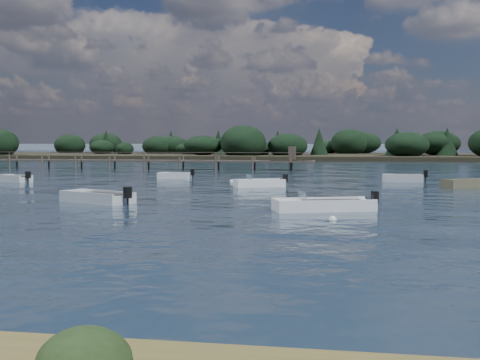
% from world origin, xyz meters
% --- Properties ---
extents(ground, '(400.00, 400.00, 0.00)m').
position_xyz_m(ground, '(0.00, 60.00, 0.00)').
color(ground, '#142230').
rests_on(ground, ground).
extents(tender_far_white, '(3.23, 1.33, 1.09)m').
position_xyz_m(tender_far_white, '(-4.73, 30.47, 0.15)').
color(tender_far_white, white).
rests_on(tender_far_white, ground).
extents(dinghy_mid_white_a, '(4.99, 3.12, 1.15)m').
position_xyz_m(dinghy_mid_white_a, '(8.81, 8.03, 0.15)').
color(dinghy_mid_white_a, white).
rests_on(dinghy_mid_white_a, ground).
extents(dinghy_extra_a, '(3.81, 2.70, 1.17)m').
position_xyz_m(dinghy_extra_a, '(3.87, 22.07, 0.16)').
color(dinghy_extra_a, white).
rests_on(dinghy_extra_a, ground).
extents(dinghy_mid_grey, '(4.55, 3.38, 1.17)m').
position_xyz_m(dinghy_mid_grey, '(-3.06, 9.84, 0.16)').
color(dinghy_mid_grey, '#B6BCBE').
rests_on(dinghy_mid_grey, ground).
extents(tender_far_grey, '(3.47, 2.46, 1.12)m').
position_xyz_m(tender_far_grey, '(-16.26, 24.33, 0.16)').
color(tender_far_grey, '#B6BCBE').
rests_on(tender_far_grey, ground).
extents(tender_far_grey_b, '(3.49, 1.25, 1.20)m').
position_xyz_m(tender_far_grey_b, '(14.42, 29.79, 0.17)').
color(tender_far_grey_b, '#B6BCBE').
rests_on(tender_far_grey_b, ground).
extents(dinghy_extra_b, '(4.18, 3.31, 1.21)m').
position_xyz_m(dinghy_extra_b, '(18.38, 23.96, 0.17)').
color(dinghy_extra_b, brown).
rests_on(dinghy_extra_b, ground).
extents(buoy_b, '(0.32, 0.32, 0.32)m').
position_xyz_m(buoy_b, '(9.31, 4.70, 0.00)').
color(buoy_b, white).
rests_on(buoy_b, ground).
extents(buoy_e, '(0.32, 0.32, 0.32)m').
position_xyz_m(buoy_e, '(0.79, 27.91, 0.00)').
color(buoy_e, white).
rests_on(buoy_e, ground).
extents(buoy_extra_a, '(0.32, 0.32, 0.32)m').
position_xyz_m(buoy_extra_a, '(9.45, 10.42, 0.00)').
color(buoy_extra_a, white).
rests_on(buoy_extra_a, ground).
extents(jetty, '(64.50, 3.20, 3.40)m').
position_xyz_m(jetty, '(-21.74, 47.99, 0.98)').
color(jetty, '#4E4239').
rests_on(jetty, ground).
extents(far_headland, '(190.00, 40.00, 5.80)m').
position_xyz_m(far_headland, '(25.00, 100.00, 1.96)').
color(far_headland, black).
rests_on(far_headland, ground).
extents(distant_haze, '(280.00, 20.00, 2.40)m').
position_xyz_m(distant_haze, '(-90.00, 230.00, 0.00)').
color(distant_haze, '#8B9AAC').
rests_on(distant_haze, ground).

